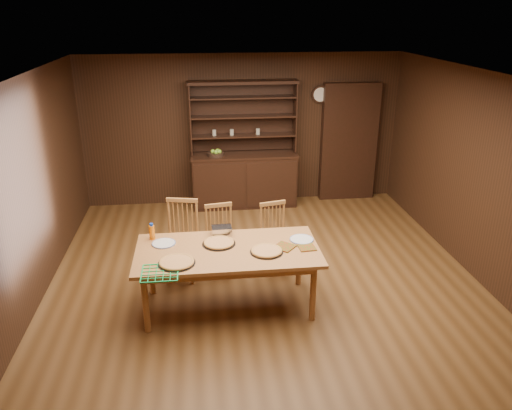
{
  "coord_description": "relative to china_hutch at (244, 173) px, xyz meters",
  "views": [
    {
      "loc": [
        -0.78,
        -5.54,
        3.32
      ],
      "look_at": [
        -0.07,
        0.4,
        0.93
      ],
      "focal_mm": 35.0,
      "sensor_mm": 36.0,
      "label": 1
    }
  ],
  "objects": [
    {
      "name": "juice_bottle",
      "position": [
        -1.37,
        -2.85,
        0.25
      ],
      "size": [
        0.07,
        0.07,
        0.2
      ],
      "color": "orange",
      "rests_on": "dining_table"
    },
    {
      "name": "plate_left",
      "position": [
        -1.23,
        -3.0,
        0.16
      ],
      "size": [
        0.28,
        0.28,
        0.02
      ],
      "color": "beige",
      "rests_on": "dining_table"
    },
    {
      "name": "pot_holder_a",
      "position": [
        0.4,
        -3.3,
        0.16
      ],
      "size": [
        0.2,
        0.2,
        0.01
      ],
      "primitive_type": "cube",
      "rotation": [
        0.0,
        0.0,
        0.08
      ],
      "color": "#AE1913",
      "rests_on": "dining_table"
    },
    {
      "name": "dining_table",
      "position": [
        -0.5,
        -3.22,
        0.08
      ],
      "size": [
        2.08,
        1.04,
        0.75
      ],
      "color": "#AF6B3C",
      "rests_on": "floor"
    },
    {
      "name": "pizza_left",
      "position": [
        -1.06,
        -3.5,
        0.17
      ],
      "size": [
        0.4,
        0.4,
        0.04
      ],
      "color": "black",
      "rests_on": "dining_table"
    },
    {
      "name": "fruit_bowl",
      "position": [
        -0.49,
        -0.07,
        0.39
      ],
      "size": [
        0.28,
        0.28,
        0.12
      ],
      "color": "black",
      "rests_on": "china_hutch"
    },
    {
      "name": "doorway",
      "position": [
        1.9,
        0.15,
        0.45
      ],
      "size": [
        1.0,
        0.18,
        2.1
      ],
      "primitive_type": "cube",
      "color": "black",
      "rests_on": "floor"
    },
    {
      "name": "pot_holder_b",
      "position": [
        0.15,
        -3.25,
        0.16
      ],
      "size": [
        0.3,
        0.3,
        0.02
      ],
      "primitive_type": "cube",
      "rotation": [
        0.0,
        0.0,
        -0.71
      ],
      "color": "#AE1913",
      "rests_on": "dining_table"
    },
    {
      "name": "wall_clock",
      "position": [
        1.35,
        0.2,
        1.3
      ],
      "size": [
        0.3,
        0.05,
        0.3
      ],
      "color": "black",
      "rests_on": "room_shell"
    },
    {
      "name": "chair_left",
      "position": [
        -1.04,
        -2.4,
        -0.04
      ],
      "size": [
        0.51,
        0.49,
        1.04
      ],
      "rotation": [
        0.0,
        0.0,
        -0.21
      ],
      "color": "#A77639",
      "rests_on": "floor"
    },
    {
      "name": "chair_right",
      "position": [
        0.18,
        -2.34,
        -0.11
      ],
      "size": [
        0.45,
        0.43,
        0.92
      ],
      "rotation": [
        0.0,
        0.0,
        0.22
      ],
      "color": "#A77639",
      "rests_on": "floor"
    },
    {
      "name": "cooling_rack",
      "position": [
        -1.23,
        -3.68,
        0.16
      ],
      "size": [
        0.46,
        0.46,
        0.02
      ],
      "primitive_type": null,
      "rotation": [
        0.0,
        0.0,
        0.3
      ],
      "color": "#0EB652",
      "rests_on": "dining_table"
    },
    {
      "name": "room_shell",
      "position": [
        0.0,
        -2.75,
        0.98
      ],
      "size": [
        6.0,
        6.0,
        6.0
      ],
      "color": "silver",
      "rests_on": "floor"
    },
    {
      "name": "pizza_center",
      "position": [
        -0.59,
        -3.08,
        0.17
      ],
      "size": [
        0.39,
        0.39,
        0.04
      ],
      "color": "black",
      "rests_on": "dining_table"
    },
    {
      "name": "pizza_right",
      "position": [
        -0.07,
        -3.35,
        0.17
      ],
      "size": [
        0.37,
        0.37,
        0.04
      ],
      "color": "black",
      "rests_on": "dining_table"
    },
    {
      "name": "chair_center",
      "position": [
        -0.54,
        -2.33,
        -0.11
      ],
      "size": [
        0.43,
        0.42,
        0.93
      ],
      "rotation": [
        0.0,
        0.0,
        0.16
      ],
      "color": "#A77639",
      "rests_on": "floor"
    },
    {
      "name": "floor",
      "position": [
        0.0,
        -2.75,
        -0.6
      ],
      "size": [
        6.0,
        6.0,
        0.0
      ],
      "primitive_type": "plane",
      "color": "brown",
      "rests_on": "ground"
    },
    {
      "name": "plate_right",
      "position": [
        0.39,
        -3.09,
        0.16
      ],
      "size": [
        0.28,
        0.28,
        0.02
      ],
      "color": "beige",
      "rests_on": "dining_table"
    },
    {
      "name": "china_hutch",
      "position": [
        0.0,
        0.0,
        0.0
      ],
      "size": [
        1.84,
        0.52,
        2.17
      ],
      "color": "black",
      "rests_on": "floor"
    },
    {
      "name": "foil_dish",
      "position": [
        -0.54,
        -2.81,
        0.2
      ],
      "size": [
        0.24,
        0.18,
        0.1
      ],
      "primitive_type": "cube",
      "rotation": [
        0.0,
        0.0,
        0.03
      ],
      "color": "white",
      "rests_on": "dining_table"
    }
  ]
}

